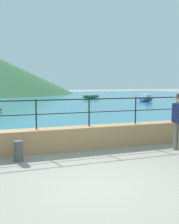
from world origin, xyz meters
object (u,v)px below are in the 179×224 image
object	(u,v)px
person_walking	(179,119)
boat_3	(91,97)
boat_1	(145,99)
bollard	(18,151)

from	to	relation	value
person_walking	boat_3	world-z (taller)	person_walking
person_walking	boat_3	size ratio (longest dim) A/B	0.75
boat_3	person_walking	bearing A→B (deg)	-103.75
boat_3	boat_1	bearing A→B (deg)	-63.32
person_walking	bollard	world-z (taller)	person_walking
boat_3	bollard	bearing A→B (deg)	-114.20
bollard	boat_3	xyz separation A→B (m)	(10.75, 23.92, -0.02)
boat_1	boat_3	size ratio (longest dim) A/B	0.99
bollard	boat_1	distance (m)	22.16
boat_1	boat_3	bearing A→B (deg)	116.68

